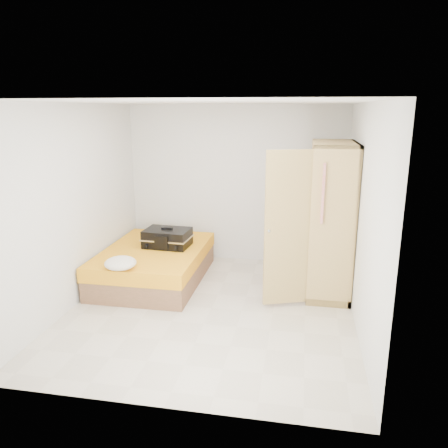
% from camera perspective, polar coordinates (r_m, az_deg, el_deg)
% --- Properties ---
extents(room, '(4.00, 4.02, 2.60)m').
position_cam_1_polar(room, '(5.38, -1.74, 1.65)').
color(room, beige).
rests_on(room, ground).
extents(bed, '(1.42, 2.02, 0.50)m').
position_cam_1_polar(bed, '(6.71, -9.04, -5.19)').
color(bed, brown).
rests_on(bed, ground).
extents(wardrobe, '(1.14, 1.38, 2.10)m').
position_cam_1_polar(wardrobe, '(6.16, 13.30, 0.08)').
color(wardrobe, tan).
rests_on(wardrobe, ground).
extents(person, '(0.46, 0.66, 1.76)m').
position_cam_1_polar(person, '(6.17, 7.57, -0.77)').
color(person, '#B5210B').
rests_on(person, ground).
extents(suitcase, '(0.71, 0.55, 0.29)m').
position_cam_1_polar(suitcase, '(6.67, -7.42, -1.81)').
color(suitcase, black).
rests_on(suitcase, bed).
extents(round_cushion, '(0.41, 0.41, 0.16)m').
position_cam_1_polar(round_cushion, '(5.86, -13.37, -4.99)').
color(round_cushion, white).
rests_on(round_cushion, bed).
extents(pillow, '(0.56, 0.30, 0.10)m').
position_cam_1_polar(pillow, '(7.38, -7.01, -0.80)').
color(pillow, white).
rests_on(pillow, bed).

